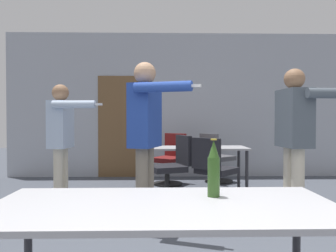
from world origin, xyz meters
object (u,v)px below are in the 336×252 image
person_left_plaid (146,127)px  person_far_watching (62,133)px  beer_bottle (214,169)px  office_chair_far_left (216,160)px  office_chair_side_rolled (170,161)px  person_near_casual (295,130)px  office_chair_far_right (172,170)px  office_chair_near_pushed (214,173)px

person_left_plaid → person_far_watching: bearing=-105.7°
beer_bottle → office_chair_far_left: bearing=80.1°
person_far_watching → beer_bottle: bearing=38.2°
person_far_watching → office_chair_side_rolled: bearing=140.9°
person_near_casual → office_chair_side_rolled: 2.65m
office_chair_far_right → beer_bottle: bearing=162.5°
office_chair_side_rolled → office_chair_far_right: 1.27m
office_chair_far_right → office_chair_near_pushed: office_chair_far_right is taller
office_chair_side_rolled → office_chair_near_pushed: office_chair_near_pushed is taller
office_chair_far_left → person_far_watching: bearing=-90.7°
beer_bottle → person_near_casual: bearing=56.0°
person_left_plaid → person_near_casual: bearing=115.2°
person_near_casual → beer_bottle: (-1.25, -1.85, -0.17)m
office_chair_side_rolled → office_chair_near_pushed: bearing=144.4°
person_far_watching → person_left_plaid: 1.42m
office_chair_near_pushed → beer_bottle: 2.64m
person_near_casual → office_chair_far_left: bearing=-170.9°
office_chair_far_left → office_chair_side_rolled: 0.86m
office_chair_near_pushed → beer_bottle: beer_bottle is taller
person_near_casual → office_chair_far_right: 1.77m
person_near_casual → office_chair_far_left: 2.45m
person_left_plaid → office_chair_far_right: bearing=-176.9°
office_chair_side_rolled → office_chair_near_pushed: 1.56m
person_near_casual → office_chair_near_pushed: size_ratio=1.90×
person_far_watching → person_left_plaid: person_left_plaid is taller
person_near_casual → person_left_plaid: bearing=-88.0°
person_near_casual → office_chair_near_pushed: (-0.82, 0.72, -0.62)m
person_left_plaid → office_chair_near_pushed: size_ratio=1.94×
office_chair_side_rolled → person_left_plaid: bearing=115.5°
person_near_casual → office_chair_far_left: (-0.52, 2.31, -0.63)m
person_left_plaid → office_chair_far_left: (1.19, 2.48, -0.67)m
office_chair_far_left → beer_bottle: 4.24m
person_near_casual → office_chair_near_pushed: person_near_casual is taller
person_far_watching → office_chair_near_pushed: person_far_watching is taller
office_chair_near_pushed → person_far_watching: bearing=-134.4°
office_chair_side_rolled → office_chair_far_right: size_ratio=0.97×
person_far_watching → office_chair_side_rolled: 2.21m
person_left_plaid → office_chair_far_left: person_left_plaid is taller
person_left_plaid → beer_bottle: (0.46, -1.68, -0.21)m
office_chair_side_rolled → beer_bottle: 4.05m
office_chair_near_pushed → office_chair_side_rolled: bearing=154.3°
office_chair_far_right → beer_bottle: beer_bottle is taller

